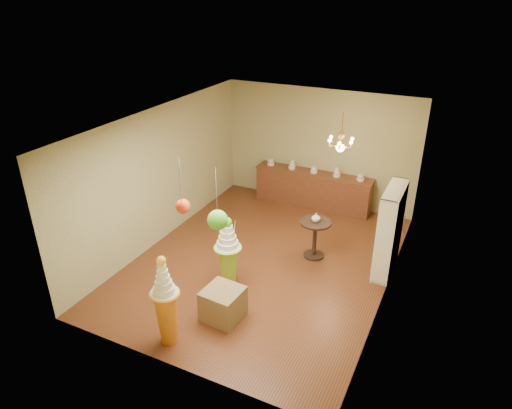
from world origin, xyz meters
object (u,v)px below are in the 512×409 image
at_px(pedestal_orange, 166,310).
at_px(sideboard, 313,189).
at_px(round_table, 315,234).
at_px(pedestal_green, 228,258).

height_order(pedestal_orange, sideboard, pedestal_orange).
bearing_deg(sideboard, pedestal_orange, -93.93).
bearing_deg(round_table, pedestal_green, -123.13).
relative_size(pedestal_green, pedestal_orange, 0.92).
xyz_separation_m(pedestal_green, round_table, (1.12, 1.72, -0.09)).
bearing_deg(pedestal_green, round_table, 56.87).
distance_m(sideboard, round_table, 2.49).
relative_size(pedestal_green, sideboard, 0.49).
xyz_separation_m(pedestal_orange, sideboard, (0.40, 5.80, -0.15)).
relative_size(pedestal_green, round_table, 1.77).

